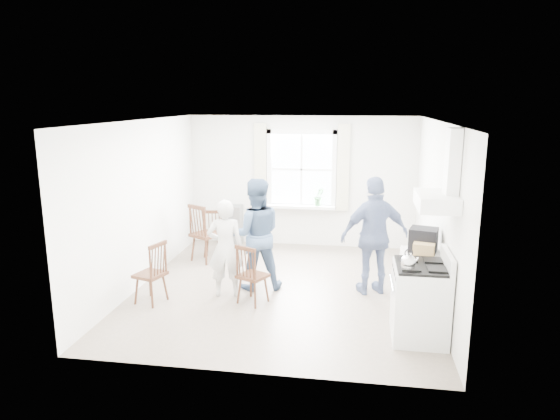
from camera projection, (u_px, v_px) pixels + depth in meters
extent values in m
cube|color=gray|center=(283.00, 289.00, 7.82)|extent=(4.62, 5.12, 0.02)
cube|color=silver|center=(302.00, 182.00, 9.97)|extent=(4.62, 0.04, 2.64)
cube|color=silver|center=(247.00, 260.00, 5.11)|extent=(4.62, 0.04, 2.64)
cube|color=silver|center=(141.00, 203.00, 7.88)|extent=(0.04, 5.12, 2.64)
cube|color=silver|center=(438.00, 213.00, 7.20)|extent=(0.04, 5.12, 2.64)
cube|color=white|center=(283.00, 120.00, 7.26)|extent=(4.62, 5.12, 0.02)
cube|color=white|center=(302.00, 169.00, 9.88)|extent=(1.20, 0.02, 1.40)
cube|color=white|center=(302.00, 132.00, 9.69)|extent=(1.38, 0.09, 0.09)
cube|color=white|center=(301.00, 206.00, 10.02)|extent=(1.38, 0.09, 0.09)
cube|color=white|center=(269.00, 169.00, 9.95)|extent=(0.09, 0.09, 1.58)
cube|color=white|center=(334.00, 170.00, 9.76)|extent=(0.09, 0.09, 1.58)
cube|color=white|center=(301.00, 206.00, 9.94)|extent=(1.38, 0.24, 0.06)
cube|color=beige|center=(261.00, 166.00, 9.95)|extent=(0.24, 0.05, 1.70)
cube|color=beige|center=(343.00, 168.00, 9.71)|extent=(0.24, 0.05, 1.70)
cube|color=white|center=(436.00, 201.00, 5.84)|extent=(0.45, 0.76, 0.18)
cube|color=white|center=(453.00, 161.00, 5.71)|extent=(0.14, 0.30, 0.76)
cube|color=slate|center=(232.00, 225.00, 10.19)|extent=(0.40, 0.30, 0.80)
cube|color=silver|center=(420.00, 303.00, 6.13)|extent=(0.65, 0.76, 0.92)
cube|color=black|center=(422.00, 266.00, 6.03)|extent=(0.61, 0.72, 0.03)
cube|color=silver|center=(448.00, 260.00, 5.97)|extent=(0.06, 0.76, 0.20)
cylinder|color=silver|center=(392.00, 283.00, 6.13)|extent=(0.02, 0.61, 0.02)
sphere|color=silver|center=(408.00, 262.00, 5.86)|extent=(0.18, 0.18, 0.18)
cylinder|color=silver|center=(408.00, 266.00, 5.87)|extent=(0.16, 0.16, 0.04)
torus|color=black|center=(409.00, 253.00, 5.84)|extent=(0.11, 0.06, 0.11)
cube|color=white|center=(419.00, 283.00, 6.80)|extent=(0.50, 0.55, 0.90)
cube|color=black|center=(423.00, 245.00, 6.72)|extent=(0.42, 0.40, 0.17)
cube|color=black|center=(424.00, 234.00, 6.69)|extent=(0.42, 0.40, 0.15)
cube|color=tan|center=(424.00, 250.00, 6.52)|extent=(0.30, 0.24, 0.17)
cube|color=#3E2114|center=(214.00, 234.00, 9.44)|extent=(0.44, 0.42, 0.05)
cube|color=#3E2114|center=(212.00, 223.00, 9.22)|extent=(0.38, 0.11, 0.50)
cylinder|color=#3E2114|center=(214.00, 245.00, 9.49)|extent=(0.03, 0.03, 0.40)
cube|color=#3E2114|center=(253.00, 276.00, 7.21)|extent=(0.50, 0.49, 0.05)
cube|color=#3E2114|center=(245.00, 263.00, 7.03)|extent=(0.35, 0.21, 0.49)
cylinder|color=#3E2114|center=(253.00, 290.00, 7.26)|extent=(0.03, 0.03, 0.39)
cube|color=#3E2114|center=(150.00, 275.00, 7.23)|extent=(0.47, 0.49, 0.05)
cube|color=#3E2114|center=(158.00, 260.00, 7.10)|extent=(0.16, 0.37, 0.51)
cylinder|color=#3E2114|center=(151.00, 289.00, 7.27)|extent=(0.03, 0.03, 0.40)
imported|color=silver|center=(225.00, 248.00, 7.41)|extent=(0.64, 0.64, 1.48)
imported|color=#415879|center=(255.00, 234.00, 7.69)|extent=(1.05, 1.05, 1.74)
imported|color=navy|center=(375.00, 236.00, 7.49)|extent=(1.36, 1.36, 1.80)
imported|color=#2F6934|center=(319.00, 197.00, 9.82)|extent=(0.26, 0.26, 0.36)
cube|color=#3E2114|center=(206.00, 235.00, 9.10)|extent=(0.62, 0.61, 0.05)
cube|color=#3E2114|center=(197.00, 221.00, 8.89)|extent=(0.41, 0.28, 0.59)
cylinder|color=#3E2114|center=(206.00, 248.00, 9.15)|extent=(0.04, 0.04, 0.47)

